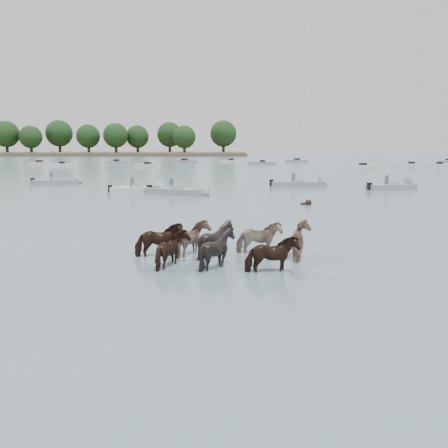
{
  "coord_description": "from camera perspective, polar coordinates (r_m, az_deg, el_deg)",
  "views": [
    {
      "loc": [
        2.08,
        -14.77,
        3.98
      ],
      "look_at": [
        2.14,
        2.05,
        1.1
      ],
      "focal_mm": 37.68,
      "sensor_mm": 36.0,
      "label": 1
    }
  ],
  "objects": [
    {
      "name": "motorboat_a",
      "position": [
        39.52,
        -9.41,
        4.14
      ],
      "size": [
        5.09,
        2.35,
        1.92
      ],
      "rotation": [
        0.0,
        0.0,
        0.16
      ],
      "color": "silver",
      "rests_on": "ground"
    },
    {
      "name": "motorboat_f",
      "position": [
        49.68,
        -18.9,
        4.87
      ],
      "size": [
        5.04,
        2.57,
        1.92
      ],
      "rotation": [
        0.0,
        0.0,
        0.21
      ],
      "color": "gray",
      "rests_on": "ground"
    },
    {
      "name": "motorboat_b",
      "position": [
        37.33,
        -4.75,
        3.91
      ],
      "size": [
        5.73,
        3.77,
        1.92
      ],
      "rotation": [
        0.0,
        0.0,
        -0.43
      ],
      "color": "gray",
      "rests_on": "ground"
    },
    {
      "name": "treeline",
      "position": [
        180.38,
        -23.0,
        9.87
      ],
      "size": [
        151.78,
        17.87,
        12.35
      ],
      "color": "#382619",
      "rests_on": "ground"
    },
    {
      "name": "ground",
      "position": [
        15.44,
        -7.99,
        -5.32
      ],
      "size": [
        400.0,
        400.0,
        0.0
      ],
      "primitive_type": "plane",
      "color": "slate",
      "rests_on": "ground"
    },
    {
      "name": "motorboat_d",
      "position": [
        44.36,
        20.39,
        4.26
      ],
      "size": [
        4.85,
        2.43,
        1.92
      ],
      "rotation": [
        0.0,
        0.0,
        0.19
      ],
      "color": "gray",
      "rests_on": "ground"
    },
    {
      "name": "swimming_pony",
      "position": [
        31.62,
        10.11,
        2.52
      ],
      "size": [
        0.72,
        0.44,
        0.44
      ],
      "color": "black",
      "rests_on": "ground"
    },
    {
      "name": "shoreline",
      "position": [
        179.88,
        -24.07,
        7.78
      ],
      "size": [
        160.0,
        30.0,
        1.0
      ],
      "primitive_type": "cube",
      "color": "#4C4233",
      "rests_on": "ground"
    },
    {
      "name": "pony_herd",
      "position": [
        16.22,
        0.14,
        -2.63
      ],
      "size": [
        6.87,
        3.72,
        1.5
      ],
      "color": "black",
      "rests_on": "ground"
    },
    {
      "name": "motorboat_c",
      "position": [
        45.25,
        9.89,
        4.82
      ],
      "size": [
        5.62,
        1.68,
        1.92
      ],
      "rotation": [
        0.0,
        0.0,
        0.01
      ],
      "color": "gray",
      "rests_on": "ground"
    },
    {
      "name": "distant_flotilla",
      "position": [
        91.22,
        -1.65,
        7.38
      ],
      "size": [
        106.78,
        27.82,
        0.93
      ],
      "color": "silver",
      "rests_on": "ground"
    }
  ]
}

